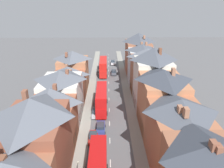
{
  "coord_description": "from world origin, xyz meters",
  "views": [
    {
      "loc": [
        -0.34,
        -16.21,
        25.28
      ],
      "look_at": [
        0.91,
        41.47,
        2.12
      ],
      "focal_mm": 35.0,
      "sensor_mm": 36.0,
      "label": 1
    }
  ],
  "objects_px": {
    "double_decker_bus_mid_street": "(103,67)",
    "car_parked_left_b": "(100,68)",
    "car_mid_white": "(113,62)",
    "car_mid_black": "(114,72)",
    "car_parked_left_a": "(93,137)",
    "car_near_silver": "(103,85)",
    "double_decker_bus_far_approaching": "(102,99)",
    "car_near_blue": "(101,127)",
    "car_parked_right_a": "(96,113)"
  },
  "relations": [
    {
      "from": "car_near_blue",
      "to": "car_parked_right_a",
      "type": "height_order",
      "value": "car_near_blue"
    },
    {
      "from": "car_near_blue",
      "to": "car_mid_black",
      "type": "bearing_deg",
      "value": 84.03
    },
    {
      "from": "car_near_blue",
      "to": "car_near_silver",
      "type": "xyz_separation_m",
      "value": [
        0.0,
        22.49,
        -0.03
      ]
    },
    {
      "from": "car_near_silver",
      "to": "double_decker_bus_mid_street",
      "type": "bearing_deg",
      "value": 90.04
    },
    {
      "from": "car_parked_left_b",
      "to": "double_decker_bus_far_approaching",
      "type": "bearing_deg",
      "value": -87.52
    },
    {
      "from": "double_decker_bus_far_approaching",
      "to": "car_parked_left_b",
      "type": "xyz_separation_m",
      "value": [
        -1.29,
        29.75,
        -2.01
      ]
    },
    {
      "from": "double_decker_bus_mid_street",
      "to": "car_parked_right_a",
      "type": "relative_size",
      "value": 2.68
    },
    {
      "from": "double_decker_bus_mid_street",
      "to": "car_mid_white",
      "type": "xyz_separation_m",
      "value": [
        3.61,
        11.83,
        -1.99
      ]
    },
    {
      "from": "car_mid_black",
      "to": "car_mid_white",
      "type": "bearing_deg",
      "value": 90.0
    },
    {
      "from": "double_decker_bus_far_approaching",
      "to": "car_mid_white",
      "type": "bearing_deg",
      "value": 84.49
    },
    {
      "from": "car_parked_left_b",
      "to": "car_mid_white",
      "type": "relative_size",
      "value": 1.01
    },
    {
      "from": "car_near_blue",
      "to": "car_mid_black",
      "type": "xyz_separation_m",
      "value": [
        3.6,
        34.45,
        -0.05
      ]
    },
    {
      "from": "car_near_silver",
      "to": "car_parked_right_a",
      "type": "xyz_separation_m",
      "value": [
        -1.3,
        -16.43,
        0.01
      ]
    },
    {
      "from": "car_mid_black",
      "to": "car_parked_left_b",
      "type": "bearing_deg",
      "value": 137.4
    },
    {
      "from": "double_decker_bus_far_approaching",
      "to": "car_mid_black",
      "type": "bearing_deg",
      "value": 81.86
    },
    {
      "from": "double_decker_bus_mid_street",
      "to": "car_parked_right_a",
      "type": "bearing_deg",
      "value": -92.57
    },
    {
      "from": "car_mid_black",
      "to": "car_parked_left_b",
      "type": "xyz_separation_m",
      "value": [
        -4.9,
        4.51,
        -0.01
      ]
    },
    {
      "from": "double_decker_bus_mid_street",
      "to": "car_parked_left_b",
      "type": "relative_size",
      "value": 2.65
    },
    {
      "from": "double_decker_bus_far_approaching",
      "to": "car_parked_left_b",
      "type": "distance_m",
      "value": 29.85
    },
    {
      "from": "car_parked_right_a",
      "to": "car_mid_white",
      "type": "xyz_separation_m",
      "value": [
        4.9,
        40.56,
        -0.0
      ]
    },
    {
      "from": "car_parked_left_b",
      "to": "car_mid_white",
      "type": "distance_m",
      "value": 9.1
    },
    {
      "from": "car_parked_left_a",
      "to": "car_mid_black",
      "type": "height_order",
      "value": "car_parked_left_a"
    },
    {
      "from": "double_decker_bus_far_approaching",
      "to": "car_parked_left_b",
      "type": "relative_size",
      "value": 2.65
    },
    {
      "from": "double_decker_bus_mid_street",
      "to": "double_decker_bus_far_approaching",
      "type": "bearing_deg",
      "value": -90.0
    },
    {
      "from": "double_decker_bus_mid_street",
      "to": "car_parked_left_b",
      "type": "bearing_deg",
      "value": 107.25
    },
    {
      "from": "double_decker_bus_mid_street",
      "to": "car_mid_black",
      "type": "relative_size",
      "value": 2.62
    },
    {
      "from": "double_decker_bus_mid_street",
      "to": "car_near_silver",
      "type": "relative_size",
      "value": 2.58
    },
    {
      "from": "double_decker_bus_mid_street",
      "to": "car_parked_right_a",
      "type": "distance_m",
      "value": 28.83
    },
    {
      "from": "car_near_silver",
      "to": "car_parked_left_a",
      "type": "distance_m",
      "value": 25.63
    },
    {
      "from": "car_near_silver",
      "to": "car_parked_left_a",
      "type": "xyz_separation_m",
      "value": [
        -1.3,
        -25.6,
        -0.0
      ]
    },
    {
      "from": "double_decker_bus_far_approaching",
      "to": "car_parked_right_a",
      "type": "relative_size",
      "value": 2.68
    },
    {
      "from": "car_near_blue",
      "to": "double_decker_bus_mid_street",
      "type": "bearing_deg",
      "value": 90.01
    },
    {
      "from": "car_parked_left_b",
      "to": "double_decker_bus_mid_street",
      "type": "bearing_deg",
      "value": -72.75
    },
    {
      "from": "car_parked_left_a",
      "to": "car_parked_right_a",
      "type": "height_order",
      "value": "car_parked_right_a"
    },
    {
      "from": "car_near_silver",
      "to": "car_mid_black",
      "type": "relative_size",
      "value": 1.02
    },
    {
      "from": "car_mid_black",
      "to": "car_mid_white",
      "type": "height_order",
      "value": "car_mid_white"
    },
    {
      "from": "car_mid_white",
      "to": "car_parked_left_a",
      "type": "bearing_deg",
      "value": -95.63
    },
    {
      "from": "double_decker_bus_far_approaching",
      "to": "car_parked_left_b",
      "type": "bearing_deg",
      "value": 92.48
    },
    {
      "from": "car_near_blue",
      "to": "car_near_silver",
      "type": "height_order",
      "value": "car_near_blue"
    },
    {
      "from": "car_parked_left_b",
      "to": "car_mid_white",
      "type": "xyz_separation_m",
      "value": [
        4.9,
        7.67,
        0.03
      ]
    },
    {
      "from": "car_near_blue",
      "to": "car_near_silver",
      "type": "bearing_deg",
      "value": 90.0
    },
    {
      "from": "car_parked_right_a",
      "to": "car_parked_left_b",
      "type": "height_order",
      "value": "car_parked_right_a"
    },
    {
      "from": "car_near_blue",
      "to": "car_parked_left_b",
      "type": "bearing_deg",
      "value": 91.91
    },
    {
      "from": "car_mid_black",
      "to": "car_parked_right_a",
      "type": "bearing_deg",
      "value": -99.79
    },
    {
      "from": "double_decker_bus_mid_street",
      "to": "car_near_blue",
      "type": "height_order",
      "value": "double_decker_bus_mid_street"
    },
    {
      "from": "double_decker_bus_far_approaching",
      "to": "car_mid_white",
      "type": "relative_size",
      "value": 2.67
    },
    {
      "from": "double_decker_bus_far_approaching",
      "to": "car_mid_black",
      "type": "height_order",
      "value": "double_decker_bus_far_approaching"
    },
    {
      "from": "car_near_silver",
      "to": "car_parked_right_a",
      "type": "bearing_deg",
      "value": -94.52
    },
    {
      "from": "car_parked_right_a",
      "to": "car_mid_black",
      "type": "bearing_deg",
      "value": 80.21
    },
    {
      "from": "double_decker_bus_mid_street",
      "to": "car_near_silver",
      "type": "distance_m",
      "value": 12.46
    }
  ]
}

